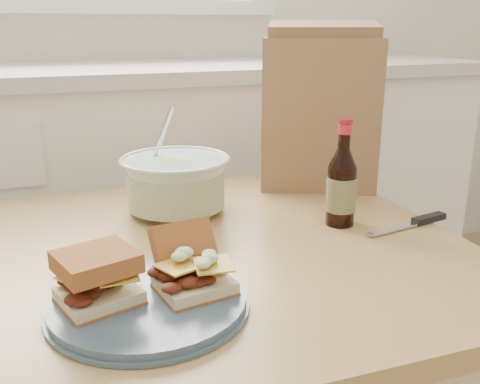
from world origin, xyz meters
name	(u,v)px	position (x,y,z in m)	size (l,w,h in m)	color
cabinet_run	(120,210)	(0.00, 1.70, 0.47)	(2.50, 0.64, 0.94)	white
dining_table	(229,292)	(0.06, 0.83, 0.59)	(0.86, 0.86, 0.69)	tan
plate	(148,303)	(-0.13, 0.65, 0.69)	(0.27, 0.27, 0.02)	#3F5566
sandwich_left	(98,277)	(-0.19, 0.66, 0.74)	(0.12, 0.11, 0.07)	beige
sandwich_right	(191,267)	(-0.06, 0.66, 0.73)	(0.11, 0.15, 0.08)	beige
coleslaw_bowl	(176,185)	(0.01, 1.02, 0.74)	(0.22, 0.22, 0.22)	silver
beer_bottle	(342,186)	(0.29, 0.83, 0.76)	(0.06, 0.06, 0.21)	black
knife	(420,221)	(0.44, 0.77, 0.69)	(0.20, 0.05, 0.01)	silver
paper_bag	(320,114)	(0.39, 1.09, 0.86)	(0.26, 0.17, 0.35)	#916446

